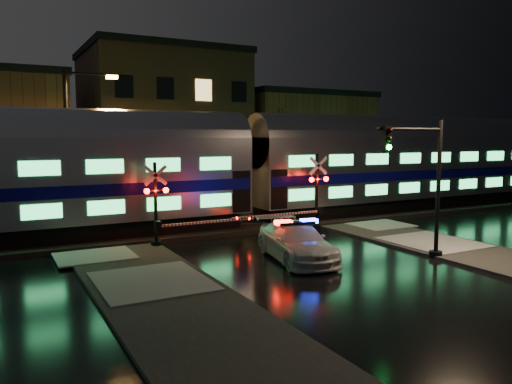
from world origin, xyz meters
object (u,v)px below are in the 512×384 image
at_px(police_car, 296,242).
at_px(streetlight, 73,138).
at_px(traffic_light, 423,187).
at_px(crossing_signal_left, 164,212).
at_px(crossing_signal_right, 312,200).

distance_m(police_car, streetlight, 13.80).
bearing_deg(traffic_light, crossing_signal_left, 129.68).
relative_size(crossing_signal_right, traffic_light, 1.02).
bearing_deg(police_car, crossing_signal_left, 140.20).
xyz_separation_m(crossing_signal_right, crossing_signal_left, (-7.86, -0.01, -0.10)).
distance_m(traffic_light, streetlight, 17.73).
distance_m(crossing_signal_right, crossing_signal_left, 7.86).
distance_m(crossing_signal_left, streetlight, 7.95).
bearing_deg(crossing_signal_right, traffic_light, -87.44).
relative_size(police_car, crossing_signal_right, 0.94).
height_order(crossing_signal_right, streetlight, streetlight).
bearing_deg(streetlight, traffic_light, -51.65).
relative_size(police_car, streetlight, 0.63).
xyz_separation_m(crossing_signal_left, traffic_light, (8.18, -7.12, 1.39)).
relative_size(crossing_signal_left, traffic_light, 0.96).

